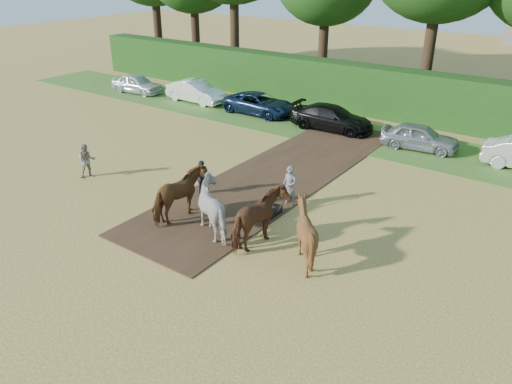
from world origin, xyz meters
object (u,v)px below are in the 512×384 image
at_px(spectator_far, 202,178).
at_px(plough_team, 240,213).
at_px(spectator_near, 87,161).
at_px(parked_cars, 393,131).

xyz_separation_m(spectator_far, plough_team, (3.45, -1.87, 0.23)).
distance_m(spectator_near, parked_cars, 15.52).
height_order(plough_team, parked_cars, plough_team).
height_order(spectator_far, plough_team, plough_team).
distance_m(spectator_near, plough_team, 8.86).
bearing_deg(plough_team, spectator_far, 151.57).
bearing_deg(spectator_far, spectator_near, 113.89).
bearing_deg(parked_cars, spectator_near, -127.41).
xyz_separation_m(spectator_near, plough_team, (8.86, -0.26, 0.21)).
bearing_deg(parked_cars, spectator_far, -110.57).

